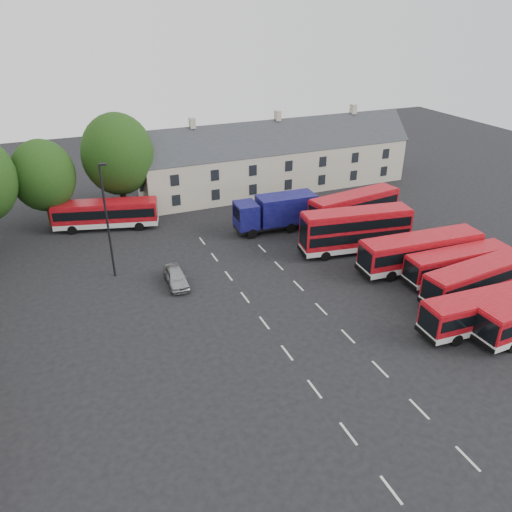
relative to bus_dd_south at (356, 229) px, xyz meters
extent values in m
plane|color=black|center=(-13.06, -9.84, -2.49)|extent=(140.00, 140.00, 0.00)
cube|color=beige|center=(-13.06, -23.84, -2.49)|extent=(0.15, 1.80, 0.01)
cube|color=beige|center=(-13.06, -19.84, -2.49)|extent=(0.15, 1.80, 0.01)
cube|color=beige|center=(-13.06, -15.84, -2.49)|extent=(0.15, 1.80, 0.01)
cube|color=beige|center=(-13.06, -11.84, -2.49)|extent=(0.15, 1.80, 0.01)
cube|color=beige|center=(-13.06, -7.84, -2.49)|extent=(0.15, 1.80, 0.01)
cube|color=beige|center=(-13.06, -3.84, -2.49)|extent=(0.15, 1.80, 0.01)
cube|color=beige|center=(-13.06, 0.16, -2.49)|extent=(0.15, 1.80, 0.01)
cube|color=beige|center=(-13.06, 4.16, -2.49)|extent=(0.15, 1.80, 0.01)
cube|color=beige|center=(-13.06, 8.16, -2.49)|extent=(0.15, 1.80, 0.01)
cube|color=beige|center=(-8.06, -23.84, -2.49)|extent=(0.15, 1.80, 0.01)
cube|color=beige|center=(-8.06, -19.84, -2.49)|extent=(0.15, 1.80, 0.01)
cube|color=beige|center=(-8.06, -15.84, -2.49)|extent=(0.15, 1.80, 0.01)
cube|color=beige|center=(-8.06, -11.84, -2.49)|extent=(0.15, 1.80, 0.01)
cube|color=beige|center=(-8.06, -7.84, -2.49)|extent=(0.15, 1.80, 0.01)
cube|color=beige|center=(-8.06, -3.84, -2.49)|extent=(0.15, 1.80, 0.01)
cube|color=beige|center=(-8.06, 0.16, -2.49)|extent=(0.15, 1.80, 0.01)
cube|color=beige|center=(-8.06, 4.16, -2.49)|extent=(0.15, 1.80, 0.01)
cube|color=beige|center=(-8.06, 8.16, -2.49)|extent=(0.15, 1.80, 0.01)
cylinder|color=black|center=(-27.06, 18.16, -0.74)|extent=(0.70, 0.70, 3.50)
ellipsoid|color=#18360E|center=(-27.06, 18.16, 3.32)|extent=(6.60, 6.60, 7.59)
cylinder|color=black|center=(-19.06, 19.16, -0.39)|extent=(0.70, 0.70, 4.20)
ellipsoid|color=#18360E|center=(-19.06, 19.16, 4.48)|extent=(7.92, 7.92, 9.11)
cube|color=beige|center=(0.94, 20.16, 0.26)|extent=(35.00, 7.00, 5.50)
cube|color=#2D3035|center=(0.94, 20.16, 3.01)|extent=(35.70, 7.13, 7.13)
cube|color=beige|center=(-10.06, 20.16, 6.97)|extent=(0.60, 0.90, 1.20)
cube|color=beige|center=(0.94, 20.16, 6.97)|extent=(0.60, 0.90, 1.20)
cube|color=beige|center=(11.94, 20.16, 6.97)|extent=(0.60, 0.90, 1.20)
cube|color=silver|center=(1.83, -14.85, -1.76)|extent=(10.46, 2.88, 0.52)
cube|color=#A00913|center=(1.83, -14.85, -0.59)|extent=(10.46, 2.88, 1.84)
cube|color=black|center=(1.83, -14.85, -0.54)|extent=(10.05, 2.92, 0.89)
cube|color=#A00913|center=(1.83, -14.85, 0.38)|extent=(10.25, 2.78, 0.11)
cylinder|color=black|center=(-1.54, -15.74, -2.02)|extent=(0.95, 0.31, 0.94)
cylinder|color=black|center=(5.19, -13.96, -2.02)|extent=(0.95, 0.31, 0.94)
cube|color=silver|center=(4.70, -11.01, -1.76)|extent=(10.53, 3.35, 0.52)
cube|color=#A00913|center=(4.70, -11.01, -0.59)|extent=(10.53, 3.35, 1.84)
cube|color=black|center=(4.70, -11.01, -0.54)|extent=(10.12, 3.37, 0.89)
cube|color=#A00913|center=(4.70, -11.01, 0.38)|extent=(10.32, 3.24, 0.11)
cylinder|color=black|center=(1.51, -12.39, -2.02)|extent=(0.96, 0.35, 0.94)
cylinder|color=black|center=(7.89, -9.62, -2.02)|extent=(0.96, 0.35, 0.94)
cube|color=silver|center=(5.30, -8.12, -1.80)|extent=(9.91, 2.58, 0.49)
cube|color=#A00913|center=(5.30, -8.12, -0.68)|extent=(9.91, 2.58, 1.74)
cube|color=black|center=(5.30, -8.12, -0.64)|extent=(9.52, 2.62, 0.85)
cube|color=#A00913|center=(5.30, -8.12, 0.24)|extent=(9.71, 2.48, 0.11)
cylinder|color=black|center=(2.11, -9.02, -2.04)|extent=(0.90, 0.28, 0.89)
cylinder|color=black|center=(8.48, -7.22, -2.04)|extent=(0.90, 0.28, 0.89)
cube|color=silver|center=(3.54, -5.32, -1.68)|extent=(11.74, 3.41, 0.58)
cube|color=#A00913|center=(3.54, -5.32, -0.36)|extent=(11.74, 3.41, 2.05)
cube|color=black|center=(3.54, -5.32, -0.31)|extent=(11.28, 3.44, 1.00)
cube|color=#A00913|center=(3.54, -5.32, 0.72)|extent=(11.50, 3.29, 0.13)
cylinder|color=black|center=(-0.24, -6.26, -1.97)|extent=(1.07, 0.37, 1.05)
cylinder|color=black|center=(7.32, -4.38, -1.97)|extent=(1.07, 0.37, 1.05)
cube|color=silver|center=(0.00, 0.00, -1.74)|extent=(10.92, 4.00, 0.53)
cube|color=#A00913|center=(0.00, 0.00, 0.15)|extent=(10.92, 4.00, 3.25)
cube|color=black|center=(0.00, 0.00, -0.48)|extent=(10.50, 4.00, 0.92)
cube|color=#A00913|center=(0.00, 0.00, 1.83)|extent=(10.69, 3.88, 0.12)
cylinder|color=black|center=(-3.54, -0.57, -2.01)|extent=(1.00, 0.41, 0.97)
cylinder|color=black|center=(3.54, 0.57, -2.01)|extent=(1.00, 0.41, 0.97)
cube|color=black|center=(0.00, 0.00, 0.78)|extent=(10.50, 4.00, 0.92)
cube|color=silver|center=(2.53, 4.29, -1.76)|extent=(10.68, 3.90, 0.52)
cube|color=#A00913|center=(2.53, 4.29, 0.09)|extent=(10.68, 3.90, 3.18)
cube|color=black|center=(2.53, 4.29, -0.52)|extent=(10.27, 3.89, 0.90)
cube|color=#A00913|center=(2.53, 4.29, 1.73)|extent=(10.46, 3.77, 0.11)
cylinder|color=black|center=(-0.61, 2.73, -2.02)|extent=(0.98, 0.40, 0.95)
cylinder|color=black|center=(5.68, 5.85, -2.02)|extent=(0.98, 0.40, 0.95)
cube|color=black|center=(2.53, 4.29, 0.71)|extent=(10.27, 3.89, 0.90)
cube|color=silver|center=(-21.56, 15.29, -1.73)|extent=(11.15, 5.20, 0.54)
cube|color=#A00913|center=(-21.56, 15.29, -0.49)|extent=(11.15, 5.20, 1.93)
cube|color=black|center=(-21.56, 15.29, -0.44)|extent=(10.75, 5.14, 0.94)
cube|color=#A00913|center=(-21.56, 15.29, 0.52)|extent=(10.91, 5.04, 0.12)
cylinder|color=black|center=(-25.21, 15.11, -2.00)|extent=(1.03, 0.52, 0.99)
cylinder|color=black|center=(-17.90, 15.48, -2.00)|extent=(1.03, 0.52, 0.99)
cube|color=black|center=(-4.95, 7.82, -1.78)|extent=(8.82, 2.75, 0.33)
cube|color=#0E0D4F|center=(-8.22, 7.99, -0.31)|extent=(2.31, 2.83, 2.61)
cube|color=black|center=(-9.25, 8.04, 0.08)|extent=(0.23, 2.32, 1.31)
cube|color=#0E0D4F|center=(-3.70, 7.76, -0.15)|extent=(6.34, 3.03, 2.94)
cylinder|color=black|center=(-8.06, 6.75, -1.95)|extent=(1.10, 0.36, 1.09)
cylinder|color=black|center=(-1.59, 8.89, -1.95)|extent=(1.10, 0.36, 1.09)
imported|color=#A2A4AA|center=(-17.76, 0.50, -1.76)|extent=(1.89, 4.36, 1.47)
cylinder|color=black|center=(-22.49, 4.19, 2.65)|extent=(0.19, 0.19, 10.28)
cube|color=black|center=(-22.19, 4.11, 7.79)|extent=(0.66, 0.42, 0.19)
camera|label=1|loc=(-25.97, -36.93, 19.45)|focal=35.00mm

